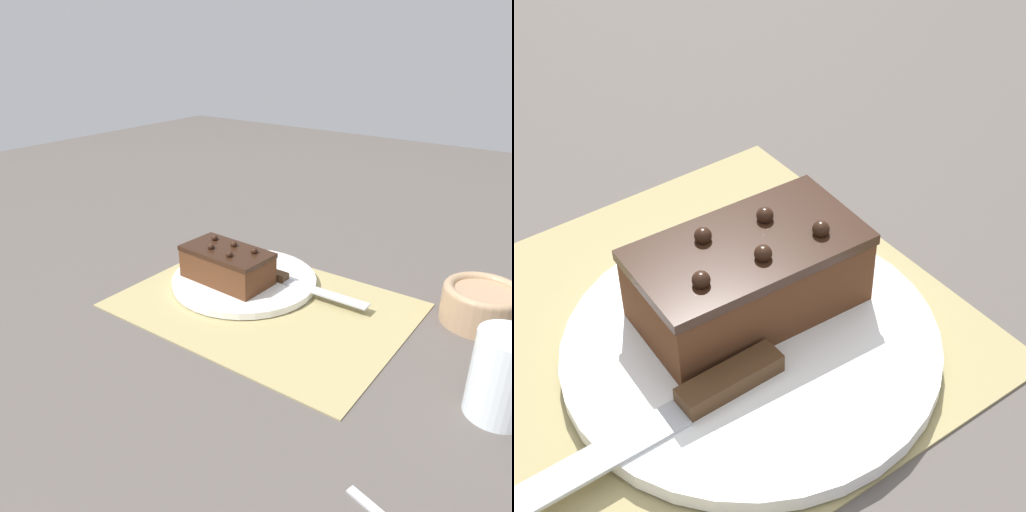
{
  "view_description": "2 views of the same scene",
  "coord_description": "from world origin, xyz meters",
  "views": [
    {
      "loc": [
        0.42,
        -0.59,
        0.42
      ],
      "look_at": [
        -0.07,
        0.08,
        0.04
      ],
      "focal_mm": 35.0,
      "sensor_mm": 36.0,
      "label": 1
    },
    {
      "loc": [
        0.16,
        0.37,
        0.43
      ],
      "look_at": [
        -0.1,
        0.03,
        0.07
      ],
      "focal_mm": 60.0,
      "sensor_mm": 36.0,
      "label": 2
    }
  ],
  "objects": [
    {
      "name": "chocolate_cake",
      "position": [
        -0.09,
        0.01,
        0.05
      ],
      "size": [
        0.16,
        0.09,
        0.07
      ],
      "rotation": [
        0.0,
        0.0,
        -0.05
      ],
      "color": "#512D19",
      "rests_on": "cake_plate"
    },
    {
      "name": "serving_knife",
      "position": [
        0.0,
        0.07,
        0.02
      ],
      "size": [
        0.23,
        0.02,
        0.01
      ],
      "rotation": [
        0.0,
        0.0,
        4.72
      ],
      "color": "#472D19",
      "rests_on": "cake_plate"
    },
    {
      "name": "placemat_woven",
      "position": [
        0.0,
        0.0,
        0.0
      ],
      "size": [
        0.46,
        0.34,
        0.0
      ],
      "primitive_type": "cube",
      "color": "tan",
      "rests_on": "ground_plane"
    },
    {
      "name": "ground_plane",
      "position": [
        0.0,
        0.0,
        0.0
      ],
      "size": [
        3.0,
        3.0,
        0.0
      ],
      "primitive_type": "plane",
      "color": "#544C47"
    },
    {
      "name": "cake_plate",
      "position": [
        -0.07,
        0.04,
        0.01
      ],
      "size": [
        0.26,
        0.26,
        0.01
      ],
      "color": "white",
      "rests_on": "placemat_woven"
    }
  ]
}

